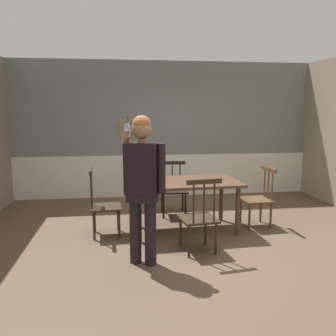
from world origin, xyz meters
name	(u,v)px	position (x,y,z in m)	size (l,w,h in m)	color
ground_plane	(189,243)	(0.00, 0.00, 0.00)	(7.05, 7.05, 0.00)	brown
room_back_partition	(164,132)	(0.00, 2.87, 1.37)	(6.41, 0.17, 2.85)	slate
dining_table	(184,187)	(0.02, 0.53, 0.69)	(1.70, 1.03, 0.78)	#4C3323
chair_near_window	(103,205)	(-1.20, 0.47, 0.47)	(0.47, 0.47, 1.01)	#2D2319
chair_by_doorway	(199,217)	(0.07, -0.34, 0.47)	(0.51, 0.51, 1.00)	#2D2319
chair_at_table_head	(258,198)	(1.23, 0.59, 0.46)	(0.47, 0.47, 0.95)	#513823
chair_opposite_corner	(173,189)	(-0.02, 1.39, 0.46)	(0.50, 0.50, 0.93)	black
person_figure	(143,180)	(-0.67, -0.59, 1.04)	(0.51, 0.35, 1.78)	black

